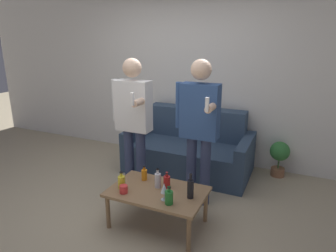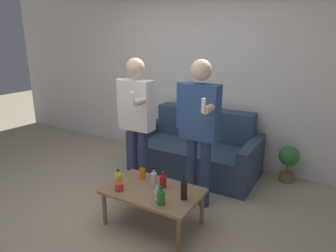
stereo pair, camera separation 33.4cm
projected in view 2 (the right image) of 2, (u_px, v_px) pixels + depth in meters
ground_plane at (117, 212)px, 3.39m from camera, size 16.00×16.00×0.00m
wall_back at (195, 74)px, 4.64m from camera, size 8.00×0.06×2.70m
couch at (197, 150)px, 4.39m from camera, size 1.77×0.93×0.88m
coffee_table at (153, 193)px, 3.08m from camera, size 0.98×0.62×0.40m
bottle_orange at (184, 189)px, 2.87m from camera, size 0.06×0.06×0.26m
bottle_green at (154, 179)px, 3.12m from camera, size 0.07×0.07×0.21m
bottle_dark at (163, 181)px, 3.11m from camera, size 0.07×0.07×0.17m
bottle_yellow at (119, 179)px, 3.14m from camera, size 0.07×0.07×0.18m
bottle_red at (161, 197)px, 2.80m from camera, size 0.08×0.08×0.18m
bottle_clear at (143, 173)px, 3.30m from camera, size 0.06×0.06×0.16m
wine_glass_near at (157, 188)px, 2.85m from camera, size 0.07×0.07×0.18m
cup_on_table at (119, 187)px, 3.05m from camera, size 0.08×0.08×0.08m
person_standing_left at (136, 115)px, 3.65m from camera, size 0.50×0.43×1.67m
person_standing_right at (199, 123)px, 3.29m from camera, size 0.50×0.43×1.69m
potted_plant at (289, 160)px, 4.03m from camera, size 0.27×0.27×0.51m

